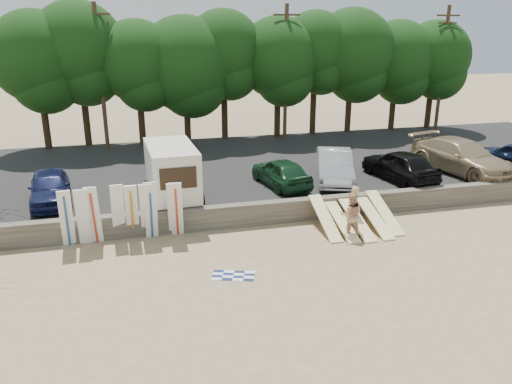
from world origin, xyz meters
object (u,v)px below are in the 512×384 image
(car_1, at_px, (281,172))
(car_3, at_px, (400,165))
(car_2, at_px, (334,166))
(beachgoer_b, at_px, (351,215))
(cooler, at_px, (352,217))
(car_0, at_px, (50,187))
(car_4, at_px, (461,157))
(beachgoer_a, at_px, (353,207))
(box_trailer, at_px, (172,170))

(car_1, xyz_separation_m, car_3, (6.31, -0.49, 0.08))
(car_1, distance_m, car_2, 2.90)
(car_1, relative_size, beachgoer_b, 2.19)
(cooler, bearing_deg, car_0, 157.07)
(car_0, height_order, car_3, car_3)
(car_3, bearing_deg, car_1, -13.96)
(car_4, distance_m, cooler, 8.77)
(car_0, xyz_separation_m, beachgoer_a, (12.88, -4.40, -0.51))
(box_trailer, height_order, beachgoer_a, box_trailer)
(car_0, xyz_separation_m, car_3, (17.19, -0.65, 0.06))
(car_1, bearing_deg, car_0, -11.22)
(car_3, xyz_separation_m, beachgoer_b, (-4.87, -4.76, -0.54))
(car_0, height_order, car_1, car_0)
(car_0, bearing_deg, box_trailer, -18.09)
(car_3, bearing_deg, car_4, 176.10)
(beachgoer_a, height_order, beachgoer_b, beachgoer_b)
(car_2, xyz_separation_m, car_4, (7.35, -0.19, 0.09))
(car_4, bearing_deg, car_1, 166.42)
(car_2, distance_m, car_4, 7.36)
(car_2, relative_size, beachgoer_a, 2.63)
(car_0, xyz_separation_m, car_1, (10.89, -0.16, -0.02))
(beachgoer_b, bearing_deg, car_1, -54.35)
(beachgoer_a, bearing_deg, car_0, -56.45)
(car_0, bearing_deg, car_2, -7.41)
(beachgoer_a, relative_size, cooler, 4.88)
(car_2, bearing_deg, car_0, -161.61)
(box_trailer, distance_m, car_0, 5.56)
(car_1, relative_size, car_2, 0.86)
(car_1, relative_size, car_3, 0.90)
(car_4, distance_m, beachgoer_a, 9.26)
(car_2, xyz_separation_m, cooler, (-0.58, -3.64, -1.34))
(box_trailer, relative_size, beachgoer_a, 2.27)
(car_1, distance_m, car_4, 10.25)
(car_1, height_order, car_3, car_3)
(cooler, bearing_deg, car_4, 16.30)
(box_trailer, distance_m, cooler, 8.48)
(box_trailer, relative_size, cooler, 11.08)
(car_1, xyz_separation_m, beachgoer_a, (1.99, -4.24, -0.49))
(beachgoer_a, bearing_deg, car_2, -139.36)
(car_2, height_order, beachgoer_a, car_2)
(car_1, height_order, beachgoer_b, car_1)
(box_trailer, bearing_deg, car_1, 6.37)
(car_2, bearing_deg, beachgoer_a, -83.09)
(car_2, distance_m, beachgoer_b, 5.56)
(car_0, xyz_separation_m, beachgoer_b, (12.32, -5.41, -0.48))
(box_trailer, relative_size, beachgoer_b, 2.19)
(car_1, height_order, beachgoer_a, car_1)
(car_4, height_order, beachgoer_b, car_4)
(car_2, xyz_separation_m, beachgoer_b, (-1.46, -5.34, -0.54))
(cooler, bearing_deg, car_1, 115.92)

